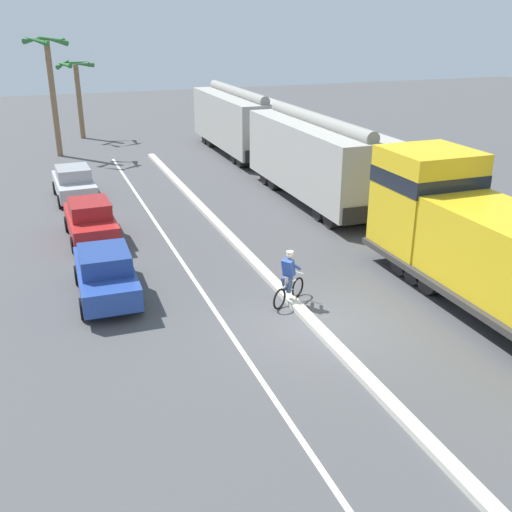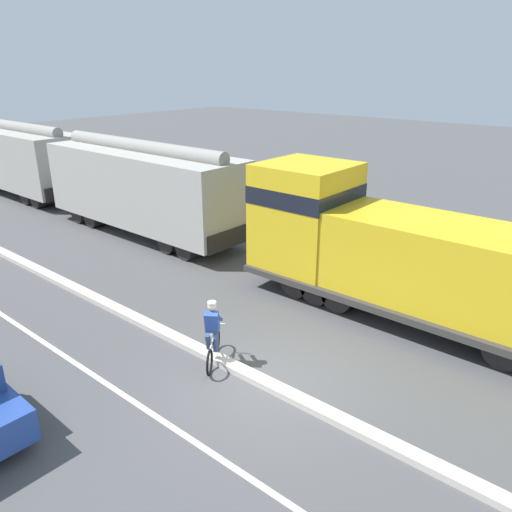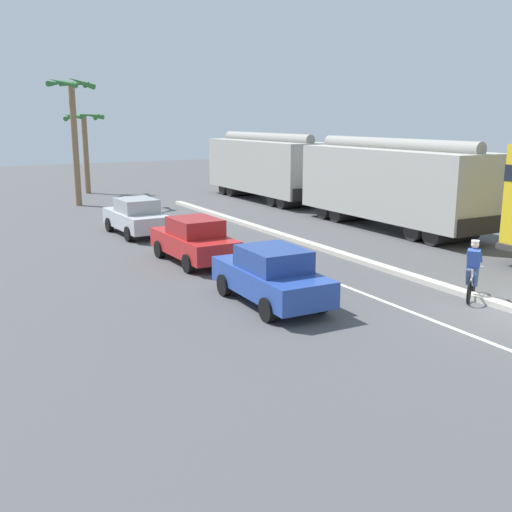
% 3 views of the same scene
% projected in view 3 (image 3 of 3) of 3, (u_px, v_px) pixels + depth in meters
% --- Properties ---
extents(median_curb, '(0.36, 36.00, 0.16)m').
position_uv_depth(median_curb, '(372.00, 264.00, 20.91)').
color(median_curb, beige).
rests_on(median_curb, ground).
extents(lane_stripe, '(0.14, 36.00, 0.01)m').
position_uv_depth(lane_stripe, '(316.00, 275.00, 19.78)').
color(lane_stripe, silver).
rests_on(lane_stripe, ground).
extents(hopper_car_lead, '(2.90, 10.60, 4.18)m').
position_uv_depth(hopper_car_lead, '(392.00, 185.00, 27.55)').
color(hopper_car_lead, '#A6A49C').
rests_on(hopper_car_lead, ground).
extents(hopper_car_middle, '(2.90, 10.60, 4.18)m').
position_uv_depth(hopper_car_middle, '(265.00, 167.00, 37.41)').
color(hopper_car_middle, '#A29F98').
rests_on(hopper_car_middle, ground).
extents(parked_car_blue, '(1.91, 4.24, 1.62)m').
position_uv_depth(parked_car_blue, '(271.00, 276.00, 16.53)').
color(parked_car_blue, '#28479E').
rests_on(parked_car_blue, ground).
extents(parked_car_red, '(1.90, 4.23, 1.62)m').
position_uv_depth(parked_car_red, '(194.00, 240.00, 21.34)').
color(parked_car_red, red).
rests_on(parked_car_red, ground).
extents(parked_car_silver, '(1.94, 4.25, 1.62)m').
position_uv_depth(parked_car_silver, '(136.00, 217.00, 26.44)').
color(parked_car_silver, '#B7BABF').
rests_on(parked_car_silver, ground).
extents(cyclist, '(1.45, 1.01, 1.71)m').
position_uv_depth(cyclist, '(473.00, 272.00, 16.95)').
color(cyclist, black).
rests_on(cyclist, ground).
extents(palm_tree_near, '(2.69, 2.79, 7.36)m').
position_uv_depth(palm_tree_near, '(74.00, 115.00, 34.30)').
color(palm_tree_near, '#846647').
rests_on(palm_tree_near, ground).
extents(palm_tree_far, '(2.65, 2.69, 5.60)m').
position_uv_depth(palm_tree_far, '(84.00, 132.00, 40.34)').
color(palm_tree_far, '#846647').
rests_on(palm_tree_far, ground).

